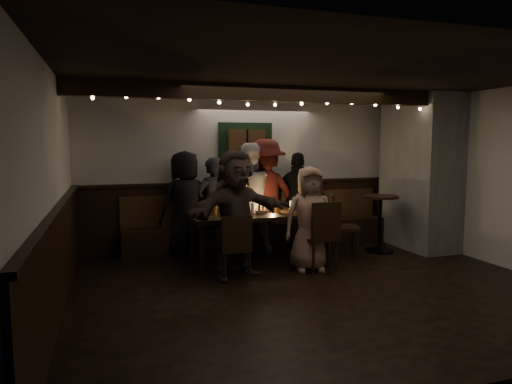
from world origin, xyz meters
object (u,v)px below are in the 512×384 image
object	(u,v)px
person_e	(298,200)
person_a	(185,204)
chair_near_left	(236,243)
high_top	(380,216)
person_b	(212,206)
person_g	(309,219)
person_f	(236,214)
chair_near_right	(322,232)
chair_end	(338,221)
person_c	(248,198)
dining_table	(260,217)
person_d	(265,195)

from	to	relation	value
person_e	person_a	bearing A→B (deg)	24.02
chair_near_left	high_top	world-z (taller)	high_top
person_b	person_g	xyz separation A→B (m)	(1.10, -1.40, -0.05)
chair_near_left	high_top	size ratio (longest dim) A/B	0.93
person_e	person_f	world-z (taller)	person_f
chair_near_right	person_a	bearing A→B (deg)	138.45
chair_near_left	chair_near_right	bearing A→B (deg)	0.04
chair_end	person_c	size ratio (longest dim) A/B	0.56
dining_table	person_g	world-z (taller)	person_g
dining_table	person_a	world-z (taller)	person_a
chair_near_right	chair_near_left	bearing A→B (deg)	-179.96
person_d	high_top	bearing A→B (deg)	144.73
dining_table	person_d	size ratio (longest dim) A/B	1.12
person_d	chair_end	bearing A→B (deg)	127.31
person_b	person_g	size ratio (longest dim) A/B	1.06
person_b	person_a	bearing A→B (deg)	-19.38
dining_table	high_top	bearing A→B (deg)	0.40
dining_table	person_f	xyz separation A→B (m)	(-0.56, -0.65, 0.18)
chair_near_right	person_b	bearing A→B (deg)	128.91
person_c	chair_end	bearing A→B (deg)	155.63
person_e	high_top	bearing A→B (deg)	171.22
person_a	high_top	bearing A→B (deg)	149.19
dining_table	person_f	world-z (taller)	person_f
dining_table	person_c	world-z (taller)	person_c
chair_near_left	person_f	bearing A→B (deg)	76.63
dining_table	chair_near_left	xyz separation A→B (m)	(-0.59, -0.78, -0.20)
high_top	chair_near_right	bearing A→B (deg)	-151.25
dining_table	person_a	distance (m)	1.25
dining_table	high_top	world-z (taller)	high_top
person_g	person_b	bearing A→B (deg)	135.82
dining_table	person_g	size ratio (longest dim) A/B	1.42
person_a	person_g	bearing A→B (deg)	120.16
chair_end	person_g	bearing A→B (deg)	-142.01
person_a	person_b	xyz separation A→B (m)	(0.44, 0.04, -0.05)
chair_near_right	person_c	xyz separation A→B (m)	(-0.66, 1.41, 0.34)
chair_end	person_e	xyz separation A→B (m)	(-0.35, 0.79, 0.26)
person_b	person_c	xyz separation A→B (m)	(0.58, -0.12, 0.11)
dining_table	person_f	distance (m)	0.88
person_a	person_c	xyz separation A→B (m)	(1.02, -0.08, 0.06)
person_d	person_f	bearing A→B (deg)	44.66
chair_near_left	chair_near_right	xyz separation A→B (m)	(1.25, 0.00, 0.07)
chair_near_right	person_b	distance (m)	1.98
chair_near_left	person_d	bearing A→B (deg)	58.76
chair_near_left	chair_near_right	world-z (taller)	chair_near_right
person_b	person_g	world-z (taller)	person_b
person_f	person_g	bearing A→B (deg)	-19.16
dining_table	chair_near_left	bearing A→B (deg)	-127.07
dining_table	chair_end	size ratio (longest dim) A/B	2.09
chair_end	person_b	xyz separation A→B (m)	(-1.87, 0.79, 0.22)
person_e	person_g	distance (m)	1.46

